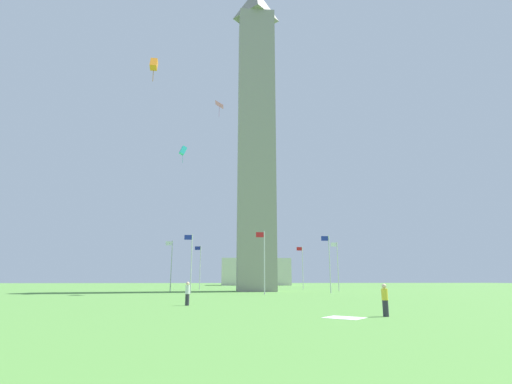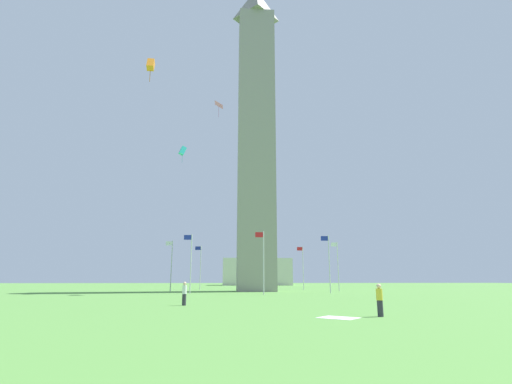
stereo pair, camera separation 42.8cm
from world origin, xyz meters
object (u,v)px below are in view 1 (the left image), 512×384
(flagpole_e, at_px, (264,259))
(person_white_shirt, at_px, (187,294))
(flagpole_n, at_px, (171,263))
(flagpole_ne, at_px, (191,260))
(flagpole_se, at_px, (329,261))
(flagpole_w, at_px, (250,266))
(obelisk_monument, at_px, (256,126))
(flagpole_sw, at_px, (302,266))
(picnic_blanket_near_first_person, at_px, (344,318))
(kite_pink_diamond, at_px, (219,105))
(kite_cyan_box, at_px, (183,151))
(flagpole_s, at_px, (337,264))
(person_yellow_shirt, at_px, (385,300))
(flagpole_nw, at_px, (200,265))
(distant_building, at_px, (255,272))
(kite_orange_box, at_px, (154,64))

(flagpole_e, relative_size, person_white_shirt, 4.69)
(flagpole_n, height_order, flagpole_e, same)
(flagpole_ne, relative_size, flagpole_se, 1.00)
(flagpole_ne, relative_size, flagpole_w, 1.00)
(obelisk_monument, bearing_deg, flagpole_sw, -134.81)
(flagpole_se, xyz_separation_m, picnic_blanket_near_first_person, (8.30, 33.04, -4.27))
(flagpole_se, xyz_separation_m, kite_pink_diamond, (15.36, 1.00, 21.92))
(flagpole_sw, bearing_deg, kite_cyan_box, 43.44)
(flagpole_s, height_order, picnic_blanket_near_first_person, flagpole_s)
(kite_cyan_box, bearing_deg, flagpole_e, 163.13)
(flagpole_w, relative_size, person_yellow_shirt, 4.80)
(flagpole_nw, relative_size, kite_cyan_box, 3.20)
(flagpole_w, height_order, person_yellow_shirt, flagpole_w)
(flagpole_s, bearing_deg, flagpole_se, 67.50)
(obelisk_monument, xyz_separation_m, picnic_blanket_near_first_person, (-0.96, 42.37, -27.35))
(flagpole_ne, xyz_separation_m, kite_pink_diamond, (-3.30, 1.00, 21.92))
(flagpole_n, bearing_deg, kite_cyan_box, 102.81)
(flagpole_w, height_order, kite_pink_diamond, kite_pink_diamond)
(flagpole_w, xyz_separation_m, kite_pink_diamond, (6.03, 23.52, 21.92))
(flagpole_sw, bearing_deg, flagpole_ne, 45.00)
(flagpole_n, bearing_deg, flagpole_nw, -112.50)
(flagpole_nw, height_order, distant_building, distant_building)
(obelisk_monument, bearing_deg, flagpole_se, 134.81)
(flagpole_w, bearing_deg, flagpole_se, 112.50)
(flagpole_n, distance_m, person_white_shirt, 33.37)
(obelisk_monument, relative_size, flagpole_nw, 7.04)
(flagpole_s, bearing_deg, flagpole_e, 45.00)
(obelisk_monument, xyz_separation_m, distant_building, (-4.59, -61.60, -23.33))
(flagpole_e, bearing_deg, kite_cyan_box, -16.87)
(person_yellow_shirt, bearing_deg, flagpole_se, -16.80)
(obelisk_monument, height_order, flagpole_sw, obelisk_monument)
(flagpole_n, xyz_separation_m, flagpole_se, (-22.53, 9.33, 0.00))
(picnic_blanket_near_first_person, bearing_deg, flagpole_sw, -99.12)
(distant_building, bearing_deg, picnic_blanket_near_first_person, 88.00)
(flagpole_nw, xyz_separation_m, kite_orange_box, (1.03, 44.69, 13.13))
(obelisk_monument, xyz_separation_m, kite_cyan_box, (11.01, 9.88, -8.00))
(flagpole_n, height_order, distant_building, distant_building)
(kite_orange_box, bearing_deg, flagpole_w, -102.04)
(flagpole_e, relative_size, distant_building, 0.37)
(flagpole_n, relative_size, flagpole_nw, 1.00)
(flagpole_s, xyz_separation_m, person_yellow_shirt, (9.87, 41.94, -3.47))
(flagpole_se, bearing_deg, kite_pink_diamond, 3.72)
(flagpole_nw, distance_m, person_white_shirt, 42.21)
(flagpole_ne, distance_m, flagpole_w, 24.38)
(flagpole_ne, xyz_separation_m, picnic_blanket_near_first_person, (-10.36, 33.04, -4.27))
(obelisk_monument, bearing_deg, flagpole_e, 89.73)
(kite_orange_box, distance_m, kite_cyan_box, 25.57)
(obelisk_monument, height_order, flagpole_n, obelisk_monument)
(flagpole_se, bearing_deg, flagpole_sw, -90.00)
(person_white_shirt, bearing_deg, kite_orange_box, 148.14)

